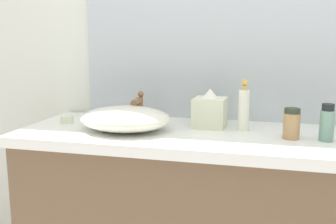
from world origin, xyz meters
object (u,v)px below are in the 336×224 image
Objects in this scene: spray_can at (327,123)px; candle_jar at (67,119)px; soap_dispenser at (244,108)px; lotion_bottle at (292,124)px; sink_basin at (125,119)px; tissue_box at (210,111)px.

spray_can is 1.09m from candle_jar.
lotion_bottle is at bearing -27.41° from soap_dispenser.
soap_dispenser is at bearing 13.95° from sink_basin.
sink_basin is at bearing -178.13° from lotion_bottle.
tissue_box is (-0.45, 0.13, 0.00)m from spray_can.
sink_basin is 0.66m from lotion_bottle.
tissue_box is at bearing 24.15° from sink_basin.
lotion_bottle is at bearing -2.94° from candle_jar.
candle_jar is at bearing -173.12° from tissue_box.
sink_basin is at bearing -166.05° from soap_dispenser.
soap_dispenser reaches higher than candle_jar.
lotion_bottle is 0.70× the size of tissue_box.
candle_jar is at bearing -176.59° from soap_dispenser.
candle_jar is at bearing 177.06° from lotion_bottle.
soap_dispenser is (0.47, 0.12, 0.04)m from sink_basin.
spray_can is (0.78, 0.02, 0.02)m from sink_basin.
candle_jar is (-1.09, 0.05, -0.05)m from spray_can.
tissue_box is (-0.14, 0.03, -0.02)m from soap_dispenser.
spray_can reaches higher than candle_jar.
lotion_bottle is 0.12m from spray_can.
lotion_bottle is (0.66, 0.02, 0.01)m from sink_basin.
tissue_box is at bearing 168.13° from soap_dispenser.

